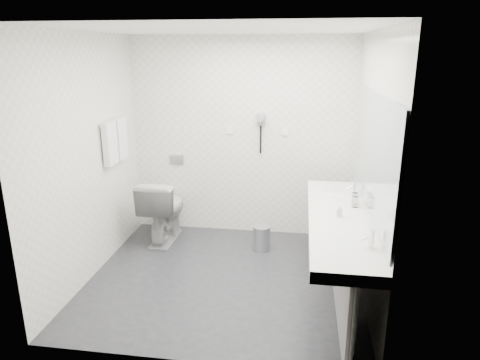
# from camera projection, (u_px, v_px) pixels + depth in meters

# --- Properties ---
(floor) EXTENTS (2.80, 2.80, 0.00)m
(floor) POSITION_uv_depth(u_px,v_px,m) (224.00, 278.00, 4.60)
(floor) COLOR #2A2A30
(floor) RESTS_ON ground
(ceiling) EXTENTS (2.80, 2.80, 0.00)m
(ceiling) POSITION_uv_depth(u_px,v_px,m) (221.00, 29.00, 3.87)
(ceiling) COLOR white
(ceiling) RESTS_ON wall_back
(wall_back) EXTENTS (2.80, 0.00, 2.80)m
(wall_back) POSITION_uv_depth(u_px,v_px,m) (241.00, 138.00, 5.47)
(wall_back) COLOR white
(wall_back) RESTS_ON floor
(wall_front) EXTENTS (2.80, 0.00, 2.80)m
(wall_front) POSITION_uv_depth(u_px,v_px,m) (189.00, 211.00, 3.00)
(wall_front) COLOR white
(wall_front) RESTS_ON floor
(wall_left) EXTENTS (0.00, 2.60, 2.60)m
(wall_left) POSITION_uv_depth(u_px,v_px,m) (88.00, 159.00, 4.43)
(wall_left) COLOR white
(wall_left) RESTS_ON floor
(wall_right) EXTENTS (0.00, 2.60, 2.60)m
(wall_right) POSITION_uv_depth(u_px,v_px,m) (370.00, 170.00, 4.04)
(wall_right) COLOR white
(wall_right) RESTS_ON floor
(vanity_counter) EXTENTS (0.55, 2.20, 0.10)m
(vanity_counter) POSITION_uv_depth(u_px,v_px,m) (338.00, 221.00, 4.02)
(vanity_counter) COLOR white
(vanity_counter) RESTS_ON floor
(vanity_panel) EXTENTS (0.03, 2.15, 0.75)m
(vanity_panel) POSITION_uv_depth(u_px,v_px,m) (338.00, 262.00, 4.14)
(vanity_panel) COLOR gray
(vanity_panel) RESTS_ON floor
(vanity_post_near) EXTENTS (0.06, 0.06, 0.75)m
(vanity_post_near) POSITION_uv_depth(u_px,v_px,m) (353.00, 329.00, 3.15)
(vanity_post_near) COLOR silver
(vanity_post_near) RESTS_ON floor
(vanity_post_far) EXTENTS (0.06, 0.06, 0.75)m
(vanity_post_far) POSITION_uv_depth(u_px,v_px,m) (334.00, 222.00, 5.12)
(vanity_post_far) COLOR silver
(vanity_post_far) RESTS_ON floor
(mirror) EXTENTS (0.02, 2.20, 1.05)m
(mirror) POSITION_uv_depth(u_px,v_px,m) (373.00, 154.00, 3.80)
(mirror) COLOR #B2BCC6
(mirror) RESTS_ON wall_right
(basin_near) EXTENTS (0.40, 0.31, 0.05)m
(basin_near) POSITION_uv_depth(u_px,v_px,m) (345.00, 248.00, 3.40)
(basin_near) COLOR white
(basin_near) RESTS_ON vanity_counter
(basin_far) EXTENTS (0.40, 0.31, 0.05)m
(basin_far) POSITION_uv_depth(u_px,v_px,m) (334.00, 195.00, 4.63)
(basin_far) COLOR white
(basin_far) RESTS_ON vanity_counter
(faucet_near) EXTENTS (0.04, 0.04, 0.15)m
(faucet_near) POSITION_uv_depth(u_px,v_px,m) (371.00, 239.00, 3.34)
(faucet_near) COLOR silver
(faucet_near) RESTS_ON vanity_counter
(faucet_far) EXTENTS (0.04, 0.04, 0.15)m
(faucet_far) POSITION_uv_depth(u_px,v_px,m) (354.00, 188.00, 4.57)
(faucet_far) COLOR silver
(faucet_far) RESTS_ON vanity_counter
(soap_bottle_a) EXTENTS (0.05, 0.05, 0.11)m
(soap_bottle_a) POSITION_uv_depth(u_px,v_px,m) (340.00, 211.00, 3.98)
(soap_bottle_a) COLOR beige
(soap_bottle_a) RESTS_ON vanity_counter
(glass_left) EXTENTS (0.08, 0.08, 0.11)m
(glass_left) POSITION_uv_depth(u_px,v_px,m) (355.00, 202.00, 4.22)
(glass_left) COLOR silver
(glass_left) RESTS_ON vanity_counter
(glass_right) EXTENTS (0.07, 0.07, 0.11)m
(glass_right) POSITION_uv_depth(u_px,v_px,m) (355.00, 198.00, 4.31)
(glass_right) COLOR silver
(glass_right) RESTS_ON vanity_counter
(toilet) EXTENTS (0.47, 0.81, 0.81)m
(toilet) POSITION_uv_depth(u_px,v_px,m) (164.00, 209.00, 5.43)
(toilet) COLOR white
(toilet) RESTS_ON floor
(flush_plate) EXTENTS (0.18, 0.02, 0.12)m
(flush_plate) POSITION_uv_depth(u_px,v_px,m) (177.00, 159.00, 5.66)
(flush_plate) COLOR #B2B5BA
(flush_plate) RESTS_ON wall_back
(pedal_bin) EXTENTS (0.25, 0.25, 0.29)m
(pedal_bin) POSITION_uv_depth(u_px,v_px,m) (262.00, 239.00, 5.21)
(pedal_bin) COLOR #B2B5BA
(pedal_bin) RESTS_ON floor
(bin_lid) EXTENTS (0.21, 0.21, 0.02)m
(bin_lid) POSITION_uv_depth(u_px,v_px,m) (262.00, 227.00, 5.17)
(bin_lid) COLOR #B2B5BA
(bin_lid) RESTS_ON pedal_bin
(towel_rail) EXTENTS (0.02, 0.62, 0.02)m
(towel_rail) POSITION_uv_depth(u_px,v_px,m) (113.00, 122.00, 4.86)
(towel_rail) COLOR silver
(towel_rail) RESTS_ON wall_left
(towel_near) EXTENTS (0.07, 0.24, 0.48)m
(towel_near) POSITION_uv_depth(u_px,v_px,m) (110.00, 143.00, 4.78)
(towel_near) COLOR white
(towel_near) RESTS_ON towel_rail
(towel_far) EXTENTS (0.07, 0.24, 0.48)m
(towel_far) POSITION_uv_depth(u_px,v_px,m) (120.00, 139.00, 5.05)
(towel_far) COLOR white
(towel_far) RESTS_ON towel_rail
(dryer_cradle) EXTENTS (0.10, 0.04, 0.14)m
(dryer_cradle) POSITION_uv_depth(u_px,v_px,m) (261.00, 119.00, 5.33)
(dryer_cradle) COLOR gray
(dryer_cradle) RESTS_ON wall_back
(dryer_barrel) EXTENTS (0.08, 0.14, 0.08)m
(dryer_barrel) POSITION_uv_depth(u_px,v_px,m) (261.00, 118.00, 5.26)
(dryer_barrel) COLOR gray
(dryer_barrel) RESTS_ON dryer_cradle
(dryer_cord) EXTENTS (0.02, 0.02, 0.35)m
(dryer_cord) POSITION_uv_depth(u_px,v_px,m) (261.00, 140.00, 5.39)
(dryer_cord) COLOR black
(dryer_cord) RESTS_ON dryer_cradle
(switch_plate_a) EXTENTS (0.09, 0.02, 0.09)m
(switch_plate_a) POSITION_uv_depth(u_px,v_px,m) (229.00, 130.00, 5.45)
(switch_plate_a) COLOR white
(switch_plate_a) RESTS_ON wall_back
(switch_plate_b) EXTENTS (0.09, 0.02, 0.09)m
(switch_plate_b) POSITION_uv_depth(u_px,v_px,m) (285.00, 132.00, 5.35)
(switch_plate_b) COLOR white
(switch_plate_b) RESTS_ON wall_back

